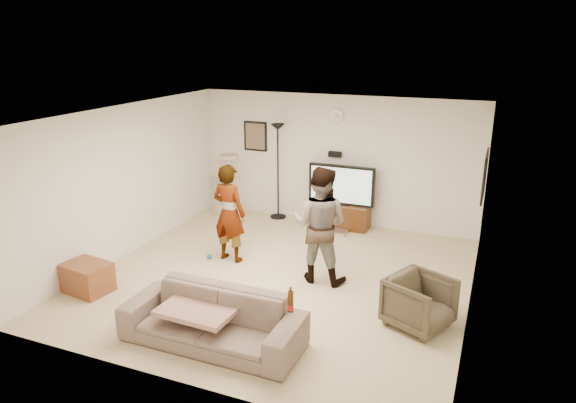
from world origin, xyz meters
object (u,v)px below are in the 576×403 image
at_px(tv, 341,185).
at_px(beer_bottle, 291,301).
at_px(sofa, 212,319).
at_px(side_table, 87,278).
at_px(cat_tree, 227,185).
at_px(tv_stand, 340,215).
at_px(armchair, 419,302).
at_px(person_left, 229,213).
at_px(floor_lamp, 278,172).
at_px(person_right, 320,225).

relative_size(tv, beer_bottle, 5.12).
bearing_deg(beer_bottle, sofa, 180.00).
bearing_deg(sofa, side_table, 168.62).
bearing_deg(cat_tree, side_table, -93.80).
xyz_separation_m(cat_tree, side_table, (-0.25, -3.78, -0.43)).
bearing_deg(side_table, sofa, -11.56).
relative_size(tv_stand, side_table, 1.72).
bearing_deg(sofa, armchair, 31.01).
height_order(tv_stand, beer_bottle, beer_bottle).
relative_size(tv_stand, cat_tree, 0.86).
distance_m(sofa, armchair, 2.59).
bearing_deg(armchair, beer_bottle, 161.80).
relative_size(tv, sofa, 0.58).
distance_m(tv_stand, side_table, 4.75).
relative_size(person_left, side_table, 2.51).
bearing_deg(tv, sofa, -93.16).
xyz_separation_m(floor_lamp, cat_tree, (-1.02, -0.24, -0.31)).
xyz_separation_m(sofa, beer_bottle, (1.01, 0.00, 0.44)).
bearing_deg(person_left, side_table, 60.31).
distance_m(beer_bottle, armchair, 1.85).
relative_size(tv_stand, floor_lamp, 0.58).
relative_size(tv_stand, beer_bottle, 4.44).
bearing_deg(floor_lamp, armchair, -43.78).
bearing_deg(beer_bottle, person_left, 131.24).
distance_m(person_right, beer_bottle, 2.17).
xyz_separation_m(cat_tree, armchair, (4.33, -2.93, -0.31)).
bearing_deg(cat_tree, person_right, -38.10).
height_order(person_right, side_table, person_right).
relative_size(floor_lamp, side_table, 2.95).
distance_m(person_right, side_table, 3.46).
height_order(cat_tree, side_table, cat_tree).
bearing_deg(person_right, floor_lamp, -54.39).
distance_m(person_right, armchair, 1.88).
bearing_deg(side_table, cat_tree, 86.20).
bearing_deg(armchair, tv_stand, 56.70).
xyz_separation_m(tv, floor_lamp, (-1.33, 0.04, 0.11)).
height_order(tv_stand, person_right, person_right).
distance_m(cat_tree, person_left, 2.30).
height_order(person_left, beer_bottle, person_left).
bearing_deg(person_left, armchair, 171.72).
bearing_deg(tv, side_table, -123.21).
height_order(person_left, person_right, person_right).
xyz_separation_m(sofa, side_table, (-2.36, 0.48, -0.10)).
relative_size(beer_bottle, armchair, 0.34).
bearing_deg(tv_stand, person_right, -81.00).
bearing_deg(tv_stand, armchair, -57.66).
xyz_separation_m(tv_stand, beer_bottle, (0.76, -4.46, 0.53)).
relative_size(floor_lamp, cat_tree, 1.48).
height_order(tv_stand, tv, tv).
distance_m(tv, beer_bottle, 4.52).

